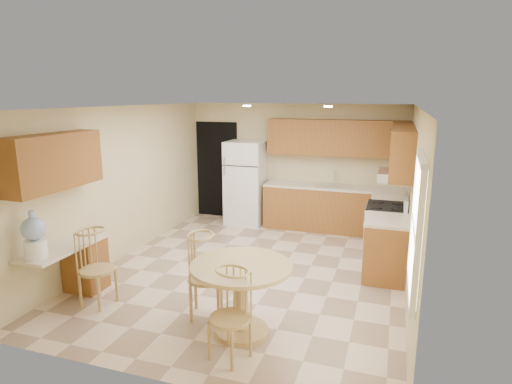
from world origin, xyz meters
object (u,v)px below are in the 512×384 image
(dining_table, at_px, (241,289))
(chair_table_a, at_px, (202,271))
(stove, at_px, (386,232))
(refrigerator, at_px, (246,183))
(water_crock, at_px, (34,237))
(chair_table_b, at_px, (226,311))
(chair_desk, at_px, (91,263))

(dining_table, height_order, chair_table_a, chair_table_a)
(chair_table_a, bearing_deg, stove, 127.63)
(refrigerator, height_order, dining_table, refrigerator)
(refrigerator, relative_size, water_crock, 3.01)
(refrigerator, height_order, water_crock, refrigerator)
(chair_table_b, bearing_deg, chair_table_a, -31.71)
(stove, bearing_deg, chair_table_b, -112.16)
(refrigerator, height_order, chair_table_b, refrigerator)
(chair_table_b, distance_m, chair_desk, 2.14)
(dining_table, distance_m, chair_desk, 2.01)
(chair_table_a, xyz_separation_m, water_crock, (-1.91, -0.55, 0.40))
(stove, relative_size, chair_desk, 1.10)
(stove, height_order, chair_desk, stove)
(dining_table, xyz_separation_m, water_crock, (-2.46, -0.40, 0.48))
(chair_table_a, xyz_separation_m, chair_table_b, (0.60, -0.72, -0.06))
(refrigerator, bearing_deg, stove, -22.99)
(water_crock, bearing_deg, refrigerator, 76.92)
(dining_table, distance_m, water_crock, 2.54)
(dining_table, relative_size, chair_desk, 1.15)
(chair_table_a, bearing_deg, dining_table, 58.55)
(dining_table, height_order, water_crock, water_crock)
(chair_table_a, xyz_separation_m, chair_desk, (-1.46, -0.16, -0.03))
(chair_table_b, bearing_deg, stove, -93.55)
(dining_table, bearing_deg, water_crock, -170.73)
(dining_table, xyz_separation_m, chair_table_a, (-0.55, 0.15, 0.08))
(refrigerator, relative_size, chair_table_b, 1.84)
(stove, distance_m, chair_table_a, 3.41)
(chair_table_a, bearing_deg, chair_desk, -99.78)
(stove, xyz_separation_m, chair_table_a, (-2.01, -2.75, 0.16))
(stove, distance_m, water_crock, 5.16)
(chair_table_a, bearing_deg, refrigerator, 176.11)
(chair_table_b, height_order, water_crock, water_crock)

